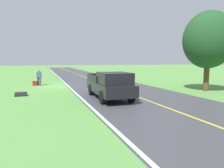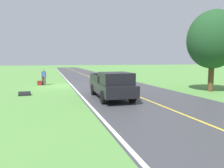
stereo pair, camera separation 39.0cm
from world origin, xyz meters
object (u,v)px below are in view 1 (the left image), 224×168
object	(u,v)px
hitchhiker_walking	(39,76)
tree_far_side_near	(208,40)
pickup_truck_passing	(110,85)
suitcase_carried	(35,83)

from	to	relation	value
hitchhiker_walking	tree_far_side_near	bearing A→B (deg)	147.08
pickup_truck_passing	hitchhiker_walking	bearing A→B (deg)	-64.18
suitcase_carried	pickup_truck_passing	xyz separation A→B (m)	(-4.99, 9.40, 0.72)
pickup_truck_passing	tree_far_side_near	distance (m)	9.50
pickup_truck_passing	suitcase_carried	bearing A→B (deg)	-62.01
suitcase_carried	pickup_truck_passing	bearing A→B (deg)	32.92
pickup_truck_passing	tree_far_side_near	world-z (taller)	tree_far_side_near
pickup_truck_passing	tree_far_side_near	bearing A→B (deg)	-175.27
hitchhiker_walking	pickup_truck_passing	distance (m)	10.49
hitchhiker_walking	suitcase_carried	xyz separation A→B (m)	(0.43, 0.04, -0.74)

